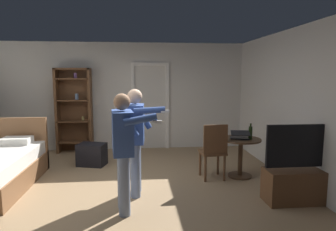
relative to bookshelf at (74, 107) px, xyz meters
The scene contains 13 objects.
ground_plane 3.04m from the bookshelf, 68.05° to the right, with size 6.70×6.70×0.00m, color #997A56.
wall_back 1.11m from the bookshelf, 12.08° to the left, with size 6.33×0.12×2.61m, color beige.
wall_right 4.94m from the bookshelf, 32.31° to the right, with size 0.12×5.85×2.61m, color beige.
doorway_frame 1.82m from the bookshelf, ahead, with size 0.93×0.08×2.13m.
bookshelf is the anchor object (origin of this frame).
tv_flatscreen 5.07m from the bookshelf, 40.56° to the right, with size 1.05×0.40×1.14m.
side_table 3.99m from the bookshelf, 32.57° to the right, with size 0.71×0.71×0.70m.
laptop 3.95m from the bookshelf, 33.39° to the right, with size 0.38×0.39×0.16m.
bottle_on_table 4.12m from the bookshelf, 32.46° to the right, with size 0.06×0.06×0.29m.
wooden_chair 3.62m from the bookshelf, 38.40° to the right, with size 0.45×0.45×0.99m.
person_blue_shirt 3.57m from the bookshelf, 68.31° to the right, with size 0.65×0.62×1.59m.
person_striped_shirt 3.12m from the bookshelf, 61.69° to the right, with size 0.63×0.59×1.62m.
suitcase_dark 1.55m from the bookshelf, 64.37° to the right, with size 0.54×0.37×0.45m, color black.
Camera 1 is at (0.46, -4.49, 1.81)m, focal length 31.55 mm.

